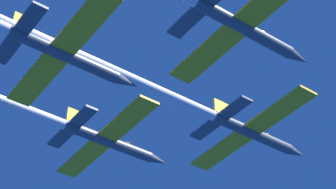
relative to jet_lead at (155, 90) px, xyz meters
name	(u,v)px	position (x,y,z in m)	size (l,w,h in m)	color
jet_lead	(155,90)	(0.00, 0.00, 0.00)	(18.61, 51.66, 3.08)	#4C5660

